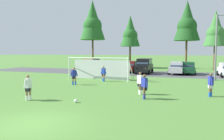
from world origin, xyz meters
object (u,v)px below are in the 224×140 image
Objects in this scene: player_winger_left at (140,83)px; street_lamp at (218,47)px; soccer_goal at (100,68)px; player_winger_right at (28,87)px; soccer_ball at (76,101)px; parked_car_slot_far_left at (91,64)px; player_striker_near at (74,76)px; player_midfield_center at (211,85)px; parked_car_slot_center_left at (131,67)px; parked_car_slot_left at (108,66)px; player_trailing_back at (104,74)px; player_defender_far at (144,87)px; parked_car_slot_center at (144,66)px; parked_car_slot_right at (188,68)px; parked_car_slot_center_right at (177,68)px.

street_lamp reaches higher than player_winger_left.
soccer_goal is 4.60× the size of player_winger_right.
parked_car_slot_far_left is at bearing 112.52° from soccer_ball.
soccer_ball is 7.42m from player_striker_near.
parked_car_slot_far_left is at bearing 104.33° from player_winger_right.
player_striker_near is 1.00× the size of player_winger_right.
player_midfield_center reaches higher than soccer_ball.
player_midfield_center is 4.87m from player_winger_left.
parked_car_slot_left is at bearing 177.45° from parked_car_slot_center_left.
player_defender_far is at bearing -51.25° from player_trailing_back.
parked_car_slot_left is 3.87m from parked_car_slot_center_left.
street_lamp reaches higher than soccer_ball.
player_winger_right is at bearing -172.93° from soccer_ball.
player_midfield_center is 0.36× the size of parked_car_slot_far_left.
parked_car_slot_far_left is at bearing 123.99° from player_defender_far.
parked_car_slot_center is at bearing 100.94° from player_defender_far.
player_winger_left is 0.36× the size of parked_car_slot_far_left.
parked_car_slot_center_left is 8.28m from parked_car_slot_right.
player_midfield_center is 0.38× the size of parked_car_slot_left.
soccer_goal is 1.64× the size of parked_car_slot_center.
parked_car_slot_far_left is (-12.39, 18.38, 0.29)m from player_defender_far.
player_winger_right is at bearing -146.03° from player_winger_left.
parked_car_slot_center_right is at bearing 67.99° from player_winger_right.
player_striker_near and player_midfield_center have the same top height.
soccer_ball is 4.54m from player_defender_far.
soccer_goal is at bearing -74.37° from parked_car_slot_left.
parked_car_slot_far_left reaches higher than player_midfield_center.
soccer_ball is 9.29m from player_midfield_center.
player_striker_near is at bearing -125.85° from parked_car_slot_right.
parked_car_slot_center_left is (0.11, 11.06, 0.05)m from player_trailing_back.
player_trailing_back is at bearing 82.91° from player_winger_right.
soccer_goal is 1.07× the size of street_lamp.
street_lamp is (5.65, 11.71, 2.85)m from player_defender_far.
player_winger_left is (6.86, -2.49, 0.00)m from player_striker_near.
soccer_goal is at bearing -96.74° from parked_car_slot_center_left.
soccer_ball is at bearing -104.07° from parked_car_slot_center_right.
parked_car_slot_center_left reaches higher than player_winger_left.
parked_car_slot_far_left is 1.08× the size of parked_car_slot_left.
soccer_goal is 13.01m from street_lamp.
parked_car_slot_right is at bearing -2.03° from parked_car_slot_left.
player_midfield_center is 16.51m from parked_car_slot_center.
parked_car_slot_right reaches higher than soccer_ball.
player_defender_far is at bearing 33.16° from soccer_ball.
parked_car_slot_far_left is 15.06m from parked_car_slot_right.
parked_car_slot_center is (4.17, 13.07, 0.29)m from player_striker_near.
parked_car_slot_center_right is (-2.97, 15.13, 0.05)m from player_midfield_center.
player_midfield_center is at bearing 24.72° from player_winger_right.
soccer_ball is 5.07m from player_winger_left.
street_lamp is at bearing 14.05° from soccer_goal.
parked_car_slot_far_left is 1.08× the size of parked_car_slot_center_left.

